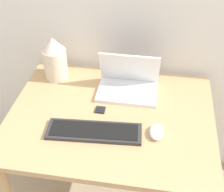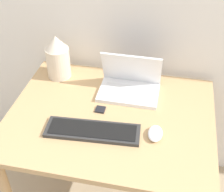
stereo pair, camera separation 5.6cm
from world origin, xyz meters
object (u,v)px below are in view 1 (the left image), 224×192
Objects in this scene: keyboard at (94,131)px; mouse at (157,132)px; mp3_player at (100,110)px; vase at (55,59)px; laptop at (128,83)px.

mouse reaches higher than keyboard.
keyboard is at bearing -89.36° from mp3_player.
vase is at bearing 140.49° from mp3_player.
keyboard is 0.16m from mp3_player.
mouse is 0.31m from mp3_player.
laptop is at bearing 57.69° from mp3_player.
mp3_player is at bearing -122.31° from laptop.
vase is (-0.42, 0.06, 0.08)m from laptop.
laptop is at bearing -8.54° from vase.
keyboard is 0.29m from mouse.
mp3_player is (-0.00, 0.16, -0.01)m from keyboard.
vase is at bearing 147.88° from mouse.
vase is 0.41m from mp3_player.
vase reaches higher than laptop.
keyboard is at bearing -108.58° from laptop.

